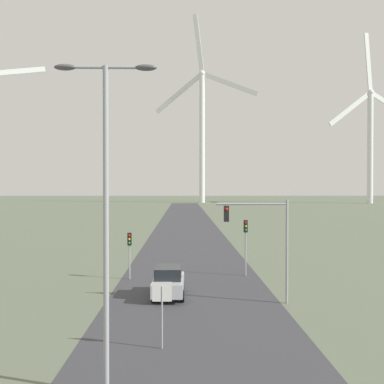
{
  "coord_description": "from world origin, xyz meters",
  "views": [
    {
      "loc": [
        -0.54,
        -5.9,
        6.66
      ],
      "look_at": [
        0.0,
        21.81,
        6.29
      ],
      "focal_mm": 42.0,
      "sensor_mm": 36.0,
      "label": 1
    }
  ],
  "objects": [
    {
      "name": "road_surface",
      "position": [
        0.0,
        48.0,
        0.0
      ],
      "size": [
        10.0,
        240.0,
        0.01
      ],
      "color": "#38383D",
      "rests_on": "ground"
    },
    {
      "name": "streetlamp",
      "position": [
        -3.0,
        8.41,
        6.55
      ],
      "size": [
        3.25,
        0.32,
        10.52
      ],
      "color": "#93999E",
      "rests_on": "ground"
    },
    {
      "name": "stop_sign_near",
      "position": [
        -1.41,
        12.37,
        1.92
      ],
      "size": [
        0.81,
        0.07,
        2.74
      ],
      "color": "#93999E",
      "rests_on": "ground"
    },
    {
      "name": "traffic_light_post_near_left",
      "position": [
        -4.38,
        26.13,
        2.44
      ],
      "size": [
        0.28,
        0.34,
        3.32
      ],
      "color": "#93999E",
      "rests_on": "ground"
    },
    {
      "name": "traffic_light_post_near_right",
      "position": [
        4.08,
        27.19,
        3.02
      ],
      "size": [
        0.28,
        0.34,
        4.13
      ],
      "color": "#93999E",
      "rests_on": "ground"
    },
    {
      "name": "traffic_light_mast_overhead",
      "position": [
        3.92,
        19.35,
        4.17
      ],
      "size": [
        4.12,
        0.35,
        5.89
      ],
      "color": "#93999E",
      "rests_on": "ground"
    },
    {
      "name": "car_approaching",
      "position": [
        -1.43,
        20.95,
        0.91
      ],
      "size": [
        1.88,
        4.14,
        1.83
      ],
      "color": "#B7BCC1",
      "rests_on": "ground"
    },
    {
      "name": "wind_turbine_left",
      "position": [
        6.97,
        173.09,
        32.01
      ],
      "size": [
        40.68,
        11.8,
        75.34
      ],
      "color": "silver",
      "rests_on": "ground"
    },
    {
      "name": "wind_turbine_center",
      "position": [
        71.45,
        165.53,
        27.14
      ],
      "size": [
        38.1,
        12.61,
        65.27
      ],
      "color": "silver",
      "rests_on": "ground"
    }
  ]
}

